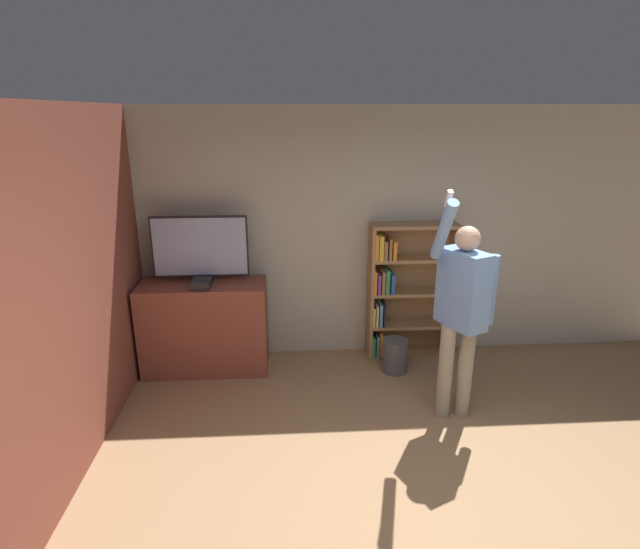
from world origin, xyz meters
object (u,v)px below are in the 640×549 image
object	(u,v)px
game_console	(201,284)
waste_bin	(395,356)
bookshelf	(403,291)
person	(462,306)
television	(200,248)

from	to	relation	value
game_console	waste_bin	xyz separation A→B (m)	(1.97, -0.08, -0.82)
game_console	bookshelf	xyz separation A→B (m)	(2.11, 0.30, -0.24)
game_console	person	xyz separation A→B (m)	(2.33, -0.91, 0.07)
game_console	person	size ratio (longest dim) A/B	0.11
bookshelf	person	bearing A→B (deg)	-79.70
game_console	waste_bin	distance (m)	2.14
game_console	television	bearing A→B (deg)	95.60
person	waste_bin	bearing A→B (deg)	178.35
person	waste_bin	xyz separation A→B (m)	(-0.36, 0.83, -0.89)
television	person	size ratio (longest dim) A/B	0.47
person	waste_bin	world-z (taller)	person
game_console	waste_bin	bearing A→B (deg)	-2.42
bookshelf	waste_bin	world-z (taller)	bookshelf
television	bookshelf	bearing A→B (deg)	3.13
television	bookshelf	size ratio (longest dim) A/B	0.64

